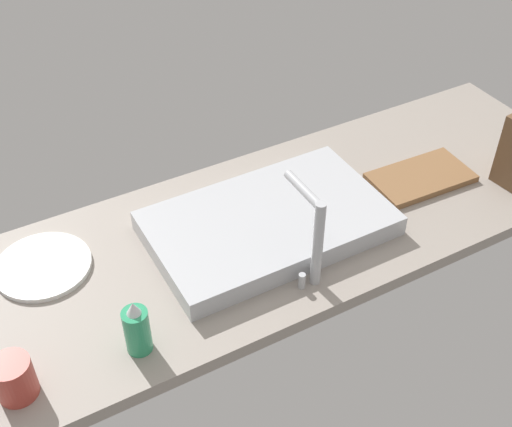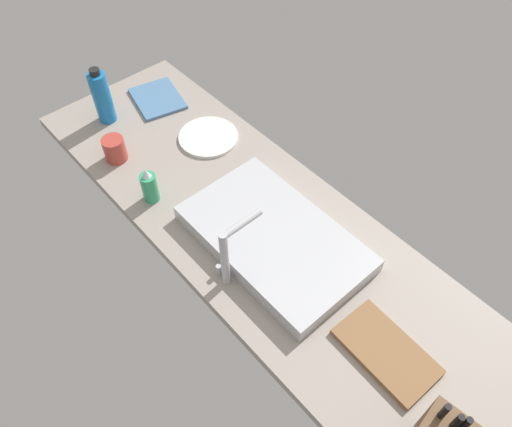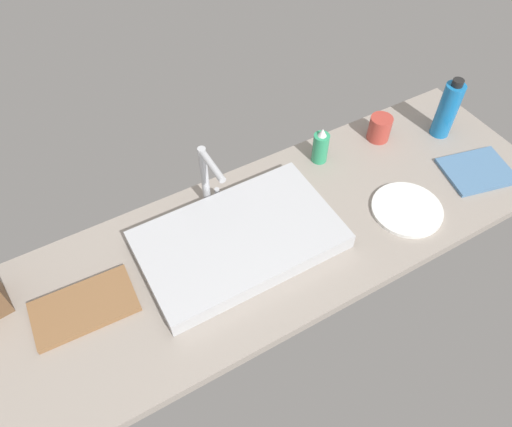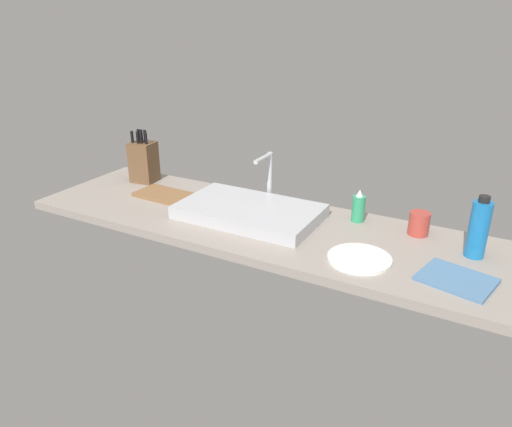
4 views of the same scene
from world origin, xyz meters
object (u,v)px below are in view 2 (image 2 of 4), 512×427
Objects in this scene: faucet at (229,251)px; water_bottle at (102,97)px; cutting_board at (386,351)px; dinner_plate at (208,137)px; coffee_mug at (115,149)px; sink_basin at (274,238)px; dish_towel at (158,99)px; soap_bottle at (149,187)px.

faucet is 1.02× the size of water_bottle.
cutting_board reaches higher than dinner_plate.
water_bottle reaches higher than dinner_plate.
dinner_plate is at bearing -113.12° from coffee_mug.
sink_basin reaches higher than dish_towel.
sink_basin is 53.36cm from dinner_plate.
water_bottle is at bearing 33.09° from dinner_plate.
cutting_board is 111.46cm from coffee_mug.
dinner_plate is at bearing -146.91° from water_bottle.
soap_bottle is at bearing 176.99° from coffee_mug.
dish_towel is at bearing -97.66° from water_bottle.
faucet reaches higher than coffee_mug.
faucet is at bearing 173.37° from water_bottle.
faucet is 65.92cm from coffee_mug.
faucet is at bearing 159.63° from dish_towel.
dinner_plate is 31.29cm from dish_towel.
faucet reaches higher than water_bottle.
soap_bottle is at bearing 143.76° from dish_towel.
cutting_board is 1.99× the size of soap_bottle.
faucet is 1.69× the size of soap_bottle.
faucet reaches higher than dinner_plate.
water_bottle is (86.11, -10.01, -3.25)cm from faucet.
water_bottle is (85.46, 7.97, 7.82)cm from sink_basin.
water_bottle reaches higher than cutting_board.
soap_bottle is (41.05, 0.04, -7.86)cm from faucet.
dish_towel is 34.95cm from coffee_mug.
sink_basin is 21.13cm from faucet.
coffee_mug is (-18.04, 29.69, 3.86)cm from dish_towel.
faucet is 41.80cm from soap_bottle.
faucet is 2.56× the size of coffee_mug.
coffee_mug is (64.61, 16.75, 1.82)cm from sink_basin.
coffee_mug is at bearing 14.53° from sink_basin.
soap_bottle is 1.51× the size of coffee_mug.
sink_basin is 2.63× the size of dish_towel.
soap_bottle is 0.61× the size of dinner_plate.
sink_basin is 2.50× the size of faucet.
water_bottle is at bearing -6.63° from faucet.
dinner_plate is 1.01× the size of dish_towel.
soap_bottle reaches higher than dinner_plate.
faucet reaches higher than dish_towel.
coffee_mug reaches higher than cutting_board.
soap_bottle is at bearing 0.06° from faucet.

